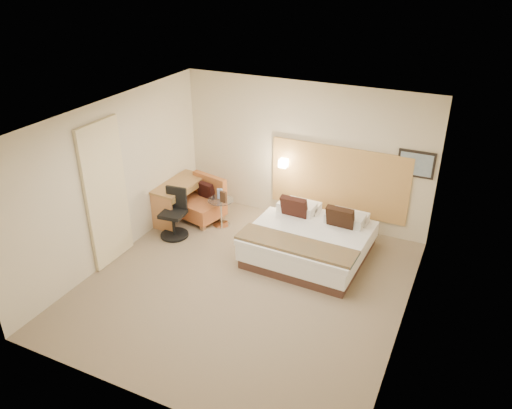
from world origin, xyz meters
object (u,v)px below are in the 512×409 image
at_px(lounge_chair, 203,203).
at_px(desk, 180,191).
at_px(desk_chair, 174,217).
at_px(side_table, 221,211).
at_px(bed, 310,240).

relative_size(lounge_chair, desk, 0.74).
bearing_deg(lounge_chair, desk_chair, -98.87).
distance_m(side_table, desk, 0.89).
xyz_separation_m(bed, side_table, (-1.90, 0.30, -0.00)).
xyz_separation_m(lounge_chair, side_table, (0.46, -0.10, -0.03)).
height_order(lounge_chair, side_table, lounge_chair).
bearing_deg(side_table, desk, -174.09).
bearing_deg(side_table, bed, -8.86).
bearing_deg(side_table, lounge_chair, 167.88).
xyz_separation_m(desk, desk_chair, (0.25, -0.61, -0.23)).
height_order(desk, desk_chair, desk_chair).
bearing_deg(bed, side_table, 171.14).
height_order(bed, desk, bed).
distance_m(desk, desk_chair, 0.69).
relative_size(bed, lounge_chair, 2.13).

